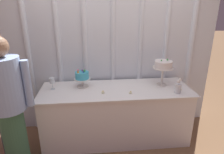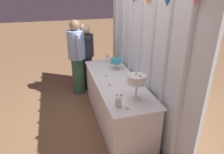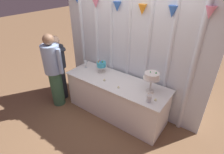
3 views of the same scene
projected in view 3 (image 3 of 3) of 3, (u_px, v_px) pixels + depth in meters
ground_plane at (113, 115)px, 3.79m from camera, size 24.00×24.00×0.00m
draped_curtain at (129, 50)px, 3.50m from camera, size 3.15×0.15×2.51m
cake_table at (116, 98)px, 3.66m from camera, size 2.10×0.72×0.80m
cake_display_nearleft at (101, 65)px, 3.71m from camera, size 0.23×0.23×0.27m
cake_display_nearright at (152, 77)px, 3.02m from camera, size 0.29×0.29×0.39m
wine_glass at (85, 62)px, 3.90m from camera, size 0.07×0.07×0.16m
flower_vase at (149, 98)px, 2.86m from camera, size 0.09×0.09×0.20m
tealight_far_left at (104, 80)px, 3.46m from camera, size 0.04×0.04×0.04m
tealight_near_left at (119, 87)px, 3.25m from camera, size 0.04×0.04×0.03m
tealight_near_right at (156, 100)px, 2.92m from camera, size 0.05×0.05×0.03m
guest_girl_blue_dress at (58, 66)px, 3.95m from camera, size 0.48×0.58×1.51m
guest_man_pink_jacket at (54, 69)px, 3.71m from camera, size 0.53×0.40×1.63m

